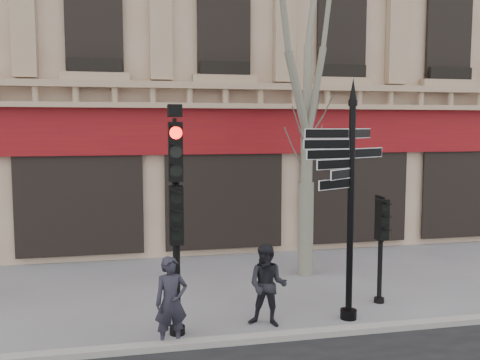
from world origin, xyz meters
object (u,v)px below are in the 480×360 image
at_px(traffic_signal_main, 176,191).
at_px(pedestrian_a, 171,302).
at_px(traffic_signal_secondary, 381,231).
at_px(plane_tree, 308,17).
at_px(fingerpost, 352,159).
at_px(pedestrian_b, 268,285).

relative_size(traffic_signal_main, pedestrian_a, 2.63).
relative_size(traffic_signal_secondary, plane_tree, 0.25).
relative_size(fingerpost, plane_tree, 0.51).
bearing_deg(traffic_signal_main, pedestrian_b, 3.52).
relative_size(plane_tree, pedestrian_b, 5.86).
relative_size(fingerpost, pedestrian_b, 3.00).
distance_m(traffic_signal_main, pedestrian_b, 2.49).
distance_m(traffic_signal_main, plane_tree, 6.10).
height_order(fingerpost, pedestrian_a, fingerpost).
bearing_deg(pedestrian_b, pedestrian_a, -135.76).
height_order(traffic_signal_secondary, plane_tree, plane_tree).
xyz_separation_m(traffic_signal_main, plane_tree, (3.54, 3.23, 3.76)).
bearing_deg(pedestrian_a, traffic_signal_main, 64.59).
bearing_deg(plane_tree, pedestrian_b, -120.19).
height_order(plane_tree, pedestrian_a, plane_tree).
height_order(pedestrian_a, pedestrian_b, pedestrian_a).
height_order(plane_tree, pedestrian_b, plane_tree).
height_order(fingerpost, pedestrian_b, fingerpost).
bearing_deg(pedestrian_a, traffic_signal_secondary, 6.97).
distance_m(fingerpost, pedestrian_a, 4.24).
height_order(fingerpost, traffic_signal_secondary, fingerpost).
distance_m(plane_tree, pedestrian_b, 6.68).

